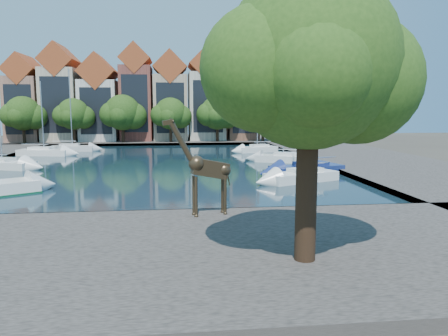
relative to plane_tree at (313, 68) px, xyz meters
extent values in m
plane|color=#38332B|center=(-7.62, 9.01, -7.67)|extent=(160.00, 160.00, 0.00)
cube|color=black|center=(-7.62, 33.01, -7.63)|extent=(38.00, 50.00, 0.08)
cube|color=#504A45|center=(-7.62, 2.01, -7.42)|extent=(50.00, 14.00, 0.50)
cube|color=#504A45|center=(-7.62, 65.01, -7.42)|extent=(60.00, 16.00, 0.50)
cube|color=#504A45|center=(17.38, 33.01, -7.42)|extent=(14.00, 52.00, 0.50)
cylinder|color=#332114|center=(-0.12, 0.01, -4.42)|extent=(0.80, 0.80, 5.50)
sphere|color=#244814|center=(-0.12, 0.01, 0.25)|extent=(6.40, 6.40, 6.40)
sphere|color=#244814|center=(1.80, 0.31, -0.39)|extent=(4.80, 4.80, 4.80)
sphere|color=#244814|center=(-1.88, -0.39, -0.07)|extent=(4.48, 4.48, 4.48)
cube|color=#976752|center=(-30.62, 65.01, -1.67)|extent=(5.39, 9.00, 11.00)
cube|color=maroon|center=(-30.62, 65.01, 5.04)|extent=(5.44, 9.18, 5.44)
cube|color=black|center=(-30.62, 60.53, -1.67)|extent=(4.40, 0.05, 8.25)
cube|color=#C1B194|center=(-24.62, 65.01, -0.92)|extent=(5.88, 9.00, 12.50)
cube|color=maroon|center=(-24.62, 65.01, 6.65)|extent=(5.94, 9.18, 5.94)
cube|color=black|center=(-24.62, 60.53, -0.92)|extent=(4.80, 0.05, 9.38)
cube|color=silver|center=(-18.12, 65.01, -1.92)|extent=(6.37, 9.00, 10.50)
cube|color=maroon|center=(-18.12, 65.01, 4.76)|extent=(6.43, 9.18, 6.43)
cube|color=black|center=(-18.12, 60.53, -1.92)|extent=(5.20, 0.05, 7.88)
cube|color=brown|center=(-11.62, 65.01, -0.67)|extent=(5.39, 9.00, 13.00)
cube|color=maroon|center=(-11.62, 65.01, 7.04)|extent=(5.44, 9.18, 5.44)
cube|color=black|center=(-11.62, 60.53, -0.67)|extent=(4.40, 0.05, 9.75)
cube|color=tan|center=(-5.62, 65.01, -1.42)|extent=(5.88, 9.00, 11.50)
cube|color=maroon|center=(-5.62, 65.01, 5.65)|extent=(5.94, 9.18, 5.94)
cube|color=black|center=(-5.62, 60.53, -1.42)|extent=(4.80, 0.05, 8.62)
cube|color=beige|center=(0.88, 65.01, -1.17)|extent=(6.37, 9.00, 12.00)
cube|color=maroon|center=(0.88, 65.01, 6.26)|extent=(6.43, 9.18, 6.43)
cube|color=black|center=(0.88, 60.53, -1.17)|extent=(5.20, 0.05, 9.00)
cube|color=brown|center=(7.38, 65.01, -1.92)|extent=(5.39, 9.00, 10.50)
cube|color=maroon|center=(7.38, 65.01, 4.54)|extent=(5.44, 9.18, 5.44)
cube|color=black|center=(7.38, 60.53, -1.92)|extent=(4.40, 0.05, 7.88)
cylinder|color=#332114|center=(-29.62, 59.51, -5.57)|extent=(0.50, 0.50, 3.20)
sphere|color=#1C3810|center=(-29.62, 59.51, -2.29)|extent=(5.60, 5.60, 5.60)
sphere|color=#1C3810|center=(-27.94, 59.81, -2.85)|extent=(4.20, 4.20, 4.20)
sphere|color=#1C3810|center=(-31.16, 59.11, -2.57)|extent=(3.92, 3.92, 3.92)
cylinder|color=#332114|center=(-21.62, 59.51, -5.57)|extent=(0.50, 0.50, 3.20)
sphere|color=#1C3810|center=(-21.62, 59.51, -2.41)|extent=(5.20, 5.20, 5.20)
sphere|color=#1C3810|center=(-20.06, 59.81, -2.93)|extent=(3.90, 3.90, 3.90)
sphere|color=#1C3810|center=(-23.05, 59.11, -2.67)|extent=(3.64, 3.64, 3.64)
cylinder|color=#332114|center=(-13.62, 59.51, -5.57)|extent=(0.50, 0.50, 3.20)
sphere|color=#1C3810|center=(-13.62, 59.51, -2.17)|extent=(6.00, 6.00, 6.00)
sphere|color=#1C3810|center=(-11.82, 59.81, -2.77)|extent=(4.50, 4.50, 4.50)
sphere|color=#1C3810|center=(-15.27, 59.11, -2.47)|extent=(4.20, 4.20, 4.20)
cylinder|color=#332114|center=(-5.62, 59.51, -5.57)|extent=(0.50, 0.50, 3.20)
sphere|color=#1C3810|center=(-5.62, 59.51, -2.35)|extent=(5.40, 5.40, 5.40)
sphere|color=#1C3810|center=(-4.00, 59.81, -2.89)|extent=(4.05, 4.05, 4.05)
sphere|color=#1C3810|center=(-7.10, 59.11, -2.62)|extent=(3.78, 3.78, 3.78)
cylinder|color=#332114|center=(2.38, 59.51, -5.57)|extent=(0.50, 0.50, 3.20)
sphere|color=#1C3810|center=(2.38, 59.51, -2.23)|extent=(5.80, 5.80, 5.80)
sphere|color=#1C3810|center=(4.12, 59.81, -2.81)|extent=(4.35, 4.35, 4.35)
sphere|color=#1C3810|center=(0.79, 59.11, -2.52)|extent=(4.06, 4.06, 4.06)
cylinder|color=#332114|center=(10.38, 59.51, -5.57)|extent=(0.50, 0.50, 3.20)
sphere|color=#1C3810|center=(10.38, 59.51, -2.41)|extent=(5.20, 5.20, 5.20)
sphere|color=#1C3810|center=(11.94, 59.81, -2.93)|extent=(3.90, 3.90, 3.90)
sphere|color=#1C3810|center=(8.95, 59.11, -2.67)|extent=(3.64, 3.64, 3.64)
cylinder|color=#3B2E1D|center=(-3.90, 7.08, -6.09)|extent=(0.16, 0.16, 2.16)
cylinder|color=#3B2E1D|center=(-4.01, 7.52, -6.09)|extent=(0.16, 0.16, 2.16)
cylinder|color=#3B2E1D|center=(-2.30, 7.47, -6.09)|extent=(0.16, 0.16, 2.16)
cylinder|color=#3B2E1D|center=(-2.41, 7.91, -6.09)|extent=(0.16, 0.16, 2.16)
cube|color=#3B2E1D|center=(-3.11, 7.51, -4.65)|extent=(2.17, 1.05, 1.26)
cylinder|color=#3B2E1D|center=(-4.60, 7.14, -3.24)|extent=(1.42, 0.63, 2.24)
cube|color=#3B2E1D|center=(-5.32, 6.97, -2.15)|extent=(0.63, 0.32, 0.34)
cube|color=silver|center=(-22.62, 31.07, -7.09)|extent=(7.21, 4.74, 0.99)
cube|color=silver|center=(-22.62, 31.07, -6.76)|extent=(3.39, 2.65, 0.55)
cube|color=white|center=(-22.01, 43.56, -7.08)|extent=(6.81, 3.39, 1.02)
cube|color=white|center=(-22.01, 43.56, -6.74)|extent=(3.09, 2.07, 0.57)
cylinder|color=#B2B2B7|center=(-22.01, 43.56, -2.41)|extent=(0.14, 0.14, 8.77)
cube|color=beige|center=(-19.62, 48.98, -7.09)|extent=(5.96, 2.12, 1.01)
cube|color=beige|center=(-19.62, 48.98, -6.75)|extent=(2.61, 1.48, 0.56)
cylinder|color=#B2B2B7|center=(-19.62, 48.98, -1.36)|extent=(0.13, 0.13, 10.88)
cube|color=silver|center=(5.63, 19.87, -7.08)|extent=(6.82, 4.61, 1.01)
cube|color=silver|center=(5.63, 19.87, -6.75)|extent=(3.22, 2.56, 0.56)
cylinder|color=#B2B2B7|center=(5.63, 19.87, -1.48)|extent=(0.14, 0.14, 10.65)
cube|color=navy|center=(7.38, 24.05, -7.08)|extent=(7.39, 4.30, 1.02)
cube|color=navy|center=(7.38, 24.05, -6.74)|extent=(3.41, 2.50, 0.57)
cylinder|color=#B2B2B7|center=(7.38, 24.05, -0.40)|extent=(0.14, 0.14, 12.79)
cube|color=silver|center=(7.38, 33.05, -7.08)|extent=(6.57, 4.54, 1.02)
cube|color=silver|center=(7.38, 33.05, -6.74)|extent=(3.11, 2.51, 0.57)
cylinder|color=#B2B2B7|center=(7.38, 33.05, -2.38)|extent=(0.14, 0.14, 8.83)
cube|color=white|center=(6.58, 44.72, -7.10)|extent=(5.96, 3.58, 0.99)
cube|color=white|center=(6.58, 44.72, -6.77)|extent=(2.77, 2.06, 0.55)
cylinder|color=#B2B2B7|center=(6.58, 44.72, -2.03)|extent=(0.13, 0.13, 9.59)
camera|label=1|loc=(-4.99, -15.60, -1.42)|focal=35.00mm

